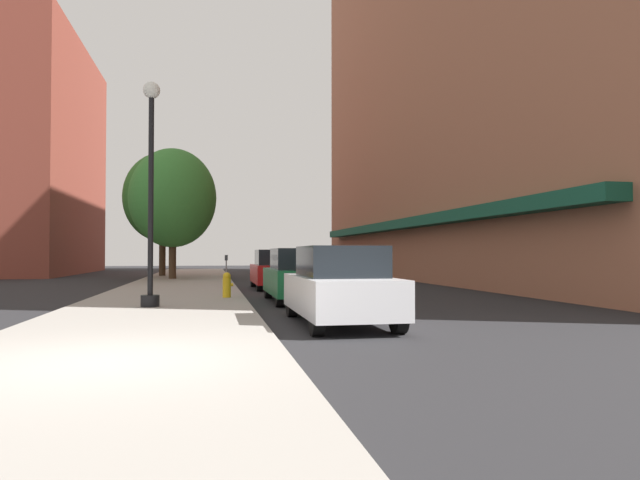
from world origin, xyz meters
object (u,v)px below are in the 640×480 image
parking_meter_near (226,265)px  tree_near (163,198)px  tree_mid (173,198)px  lamppost (151,189)px  fire_hydrant (227,285)px  car_green (298,276)px  car_white (339,286)px  car_red (275,270)px

parking_meter_near → tree_near: (-3.68, 9.40, 4.05)m
tree_near → tree_mid: (0.90, -4.49, -0.45)m
lamppost → fire_hydrant: (2.05, 2.75, -2.68)m
fire_hydrant → lamppost: bearing=-126.8°
fire_hydrant → tree_near: tree_near is taller
parking_meter_near → car_green: size_ratio=0.30×
car_green → tree_near: bearing=105.9°
lamppost → parking_meter_near: lamppost is taller
car_white → car_red: same height
tree_mid → fire_hydrant: bearing=-79.6°
car_green → tree_mid: bearing=107.4°
parking_meter_near → car_green: bearing=-78.7°
fire_hydrant → tree_near: (-3.46, 18.45, 4.48)m
lamppost → parking_meter_near: size_ratio=4.50×
tree_near → car_white: 25.81m
tree_mid → car_white: 21.23m
car_green → fire_hydrant: bearing=161.4°
tree_mid → car_white: tree_mid is taller
parking_meter_near → car_red: 3.71m
tree_near → car_white: (5.63, -24.84, -4.19)m
tree_mid → car_red: (4.73, -8.07, -3.74)m
fire_hydrant → car_green: 2.31m
fire_hydrant → tree_mid: size_ratio=0.11×
fire_hydrant → tree_mid: tree_mid is taller
fire_hydrant → car_green: bearing=-18.2°
lamppost → car_red: (4.23, 8.64, -2.39)m
tree_mid → tree_near: bearing=101.3°
tree_mid → car_white: size_ratio=1.66×
lamppost → car_green: 5.26m
lamppost → tree_near: bearing=93.8°
lamppost → car_green: (4.23, 2.03, -2.39)m
tree_near → car_red: 14.38m
tree_near → car_green: (5.63, -19.17, -4.19)m
parking_meter_near → car_red: (1.95, -3.16, -0.14)m
car_white → car_green: bearing=90.6°
car_red → car_white: bearing=-91.6°
lamppost → tree_mid: tree_mid is taller
car_white → car_red: size_ratio=1.00×
tree_near → parking_meter_near: bearing=-68.6°
car_white → tree_mid: bearing=103.7°
parking_meter_near → fire_hydrant: bearing=-91.4°
tree_near → car_green: tree_near is taller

